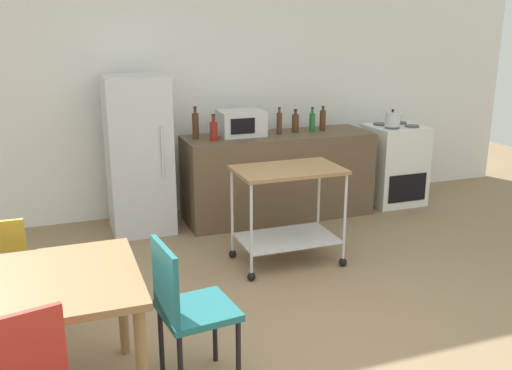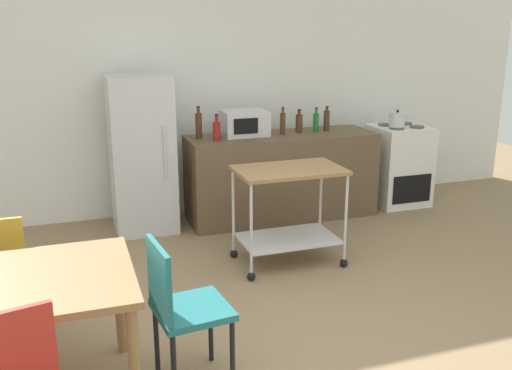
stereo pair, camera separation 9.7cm
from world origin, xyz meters
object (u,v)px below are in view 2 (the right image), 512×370
kitchen_cart (289,200)px  bottle_soy_sauce (327,120)px  bottle_sparkling_water (199,125)px  microwave (244,123)px  chair_teal (181,304)px  refrigerator (142,154)px  stove_oven (398,165)px  bottle_soda (316,122)px  bottle_vinegar (299,123)px  kettle (397,120)px  bottle_wine (283,123)px  bottle_sesame_oil (217,130)px

kitchen_cart → bottle_soy_sauce: size_ratio=3.42×
bottle_sparkling_water → microwave: (0.48, -0.00, -0.01)m
chair_teal → refrigerator: size_ratio=0.57×
stove_oven → bottle_soda: bearing=179.2°
bottle_sparkling_water → bottle_vinegar: (1.09, -0.02, -0.03)m
chair_teal → bottle_sparkling_water: size_ratio=2.74×
chair_teal → bottle_soda: bottle_soda is taller
refrigerator → stove_oven: bearing=-1.6°
kettle → stove_oven: bearing=39.7°
kitchen_cart → bottle_wine: (0.41, 1.19, 0.45)m
bottle_soda → refrigerator: bearing=177.9°
refrigerator → microwave: 1.09m
kitchen_cart → bottle_sesame_oil: size_ratio=3.46×
stove_oven → kettle: 0.57m
stove_oven → bottle_vinegar: bottle_vinegar is taller
stove_oven → bottle_wine: bottle_wine is taller
bottle_vinegar → kettle: (1.11, -0.14, -0.00)m
bottle_sparkling_water → bottle_soy_sauce: 1.41m
stove_oven → bottle_sesame_oil: size_ratio=3.50×
stove_oven → bottle_sparkling_water: size_ratio=2.83×
bottle_sparkling_water → bottle_wine: size_ratio=1.15×
refrigerator → bottle_soy_sauce: size_ratio=5.83×
bottle_soy_sauce → kettle: bearing=-9.5°
bottle_wine → chair_teal: bearing=-121.8°
microwave → bottle_sparkling_water: bearing=179.7°
stove_oven → chair_teal: bearing=-139.4°
chair_teal → kitchen_cart: bearing=-47.1°
kitchen_cart → bottle_soy_sauce: bearing=52.8°
bottle_sesame_oil → bottle_vinegar: (0.94, 0.14, -0.00)m
bottle_wine → kettle: bottle_wine is taller
stove_oven → refrigerator: 2.92m
chair_teal → bottle_sesame_oil: bearing=-26.1°
bottle_sparkling_water → microwave: bearing=-0.3°
bottle_wine → bottle_soda: bottle_wine is taller
stove_oven → bottle_sesame_oil: (-2.18, -0.10, 0.55)m
bottle_vinegar → kettle: 1.12m
bottle_soy_sauce → refrigerator: bearing=178.6°
stove_oven → kettle: (-0.12, -0.10, 0.55)m
bottle_sparkling_water → kettle: 2.21m
stove_oven → kitchen_cart: stove_oven is taller
bottle_vinegar → bottle_sesame_oil: bearing=-171.5°
bottle_soda → bottle_soy_sauce: (0.14, 0.02, 0.01)m
bottle_sesame_oil → bottle_soy_sauce: bearing=5.9°
bottle_wine → kettle: bearing=-4.2°
bottle_vinegar → bottle_sparkling_water: bearing=179.0°
bottle_sesame_oil → bottle_soda: same height
chair_teal → kettle: bearing=-56.0°
chair_teal → bottle_vinegar: bottle_vinegar is taller
bottle_sparkling_water → bottle_sesame_oil: (0.14, -0.16, -0.03)m
bottle_sparkling_water → bottle_vinegar: bearing=-1.0°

